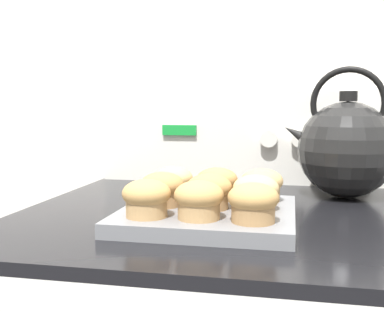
% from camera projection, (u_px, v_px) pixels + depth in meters
% --- Properties ---
extents(wall_back, '(8.00, 0.05, 2.40)m').
position_uv_depth(wall_back, '(250.00, 69.00, 1.18)').
color(wall_back, white).
rests_on(wall_back, ground_plane).
extents(control_panel, '(0.71, 0.07, 0.22)m').
position_uv_depth(control_panel, '(248.00, 137.00, 1.15)').
color(control_panel, white).
rests_on(control_panel, stove_range).
extents(muffin_pan, '(0.27, 0.27, 0.02)m').
position_uv_depth(muffin_pan, '(208.00, 215.00, 0.76)').
color(muffin_pan, slate).
rests_on(muffin_pan, stove_range).
extents(muffin_r0_c0, '(0.07, 0.07, 0.06)m').
position_uv_depth(muffin_r0_c0, '(147.00, 198.00, 0.70)').
color(muffin_r0_c0, tan).
rests_on(muffin_r0_c0, muffin_pan).
extents(muffin_r0_c1, '(0.07, 0.07, 0.06)m').
position_uv_depth(muffin_r0_c1, '(199.00, 200.00, 0.69)').
color(muffin_r0_c1, tan).
rests_on(muffin_r0_c1, muffin_pan).
extents(muffin_r0_c2, '(0.07, 0.07, 0.06)m').
position_uv_depth(muffin_r0_c2, '(253.00, 202.00, 0.67)').
color(muffin_r0_c2, '#A37A4C').
rests_on(muffin_r0_c2, muffin_pan).
extents(muffin_r1_c0, '(0.07, 0.07, 0.06)m').
position_uv_depth(muffin_r1_c0, '(162.00, 189.00, 0.77)').
color(muffin_r1_c0, '#A37A4C').
rests_on(muffin_r1_c0, muffin_pan).
extents(muffin_r1_c1, '(0.07, 0.07, 0.06)m').
position_uv_depth(muffin_r1_c1, '(209.00, 191.00, 0.75)').
color(muffin_r1_c1, '#A37A4C').
rests_on(muffin_r1_c1, muffin_pan).
extents(muffin_r1_c2, '(0.07, 0.07, 0.06)m').
position_uv_depth(muffin_r1_c2, '(256.00, 192.00, 0.74)').
color(muffin_r1_c2, '#A37A4C').
rests_on(muffin_r1_c2, muffin_pan).
extents(muffin_r2_c0, '(0.07, 0.07, 0.06)m').
position_uv_depth(muffin_r2_c0, '(173.00, 182.00, 0.85)').
color(muffin_r2_c0, tan).
rests_on(muffin_r2_c0, muffin_pan).
extents(muffin_r2_c1, '(0.07, 0.07, 0.06)m').
position_uv_depth(muffin_r2_c1, '(217.00, 183.00, 0.83)').
color(muffin_r2_c1, tan).
rests_on(muffin_r2_c1, muffin_pan).
extents(muffin_r2_c2, '(0.07, 0.07, 0.06)m').
position_uv_depth(muffin_r2_c2, '(262.00, 185.00, 0.81)').
color(muffin_r2_c2, '#A37A4C').
rests_on(muffin_r2_c2, muffin_pan).
extents(tea_kettle, '(0.23, 0.19, 0.26)m').
position_uv_depth(tea_kettle, '(346.00, 148.00, 0.96)').
color(tea_kettle, black).
rests_on(tea_kettle, stove_range).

